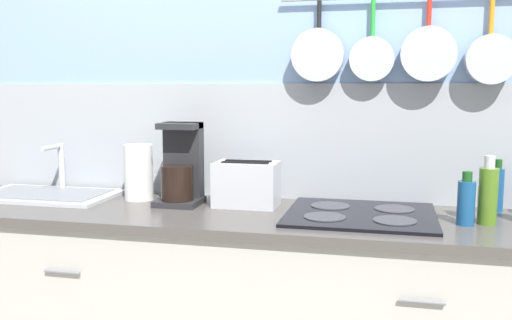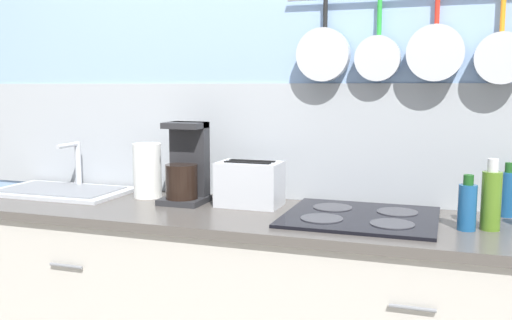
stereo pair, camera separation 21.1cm
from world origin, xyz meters
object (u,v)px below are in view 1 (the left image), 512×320
paper_towel_roll (139,172)px  bottle_cooking_wine (497,188)px  coffee_maker (181,171)px  bottle_dish_soap (466,201)px  bottle_vinegar (488,194)px  toaster (247,184)px

paper_towel_roll → bottle_cooking_wine: bearing=4.1°
coffee_maker → bottle_cooking_wine: size_ratio=1.65×
bottle_dish_soap → paper_towel_roll: bearing=173.2°
bottle_dish_soap → bottle_cooking_wine: size_ratio=0.93×
coffee_maker → bottle_dish_soap: bearing=-5.8°
coffee_maker → bottle_vinegar: (1.16, -0.08, -0.03)m
paper_towel_roll → toaster: (0.47, -0.02, -0.03)m
bottle_dish_soap → bottle_cooking_wine: bottle_cooking_wine is taller
coffee_maker → toaster: coffee_maker is taller
paper_towel_roll → bottle_dish_soap: paper_towel_roll is taller
coffee_maker → toaster: size_ratio=1.24×
paper_towel_roll → toaster: paper_towel_roll is taller
bottle_cooking_wine → bottle_vinegar: bearing=-106.9°
toaster → bottle_dish_soap: (0.81, -0.13, -0.01)m
bottle_dish_soap → coffee_maker: bearing=174.2°
bottle_dish_soap → bottle_cooking_wine: 0.29m
coffee_maker → bottle_vinegar: bearing=-3.9°
toaster → bottle_cooking_wine: size_ratio=1.33×
paper_towel_roll → bottle_cooking_wine: 1.43m
bottle_cooking_wine → toaster: bearing=-172.5°
coffee_maker → toaster: 0.27m
coffee_maker → toaster: bearing=4.3°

